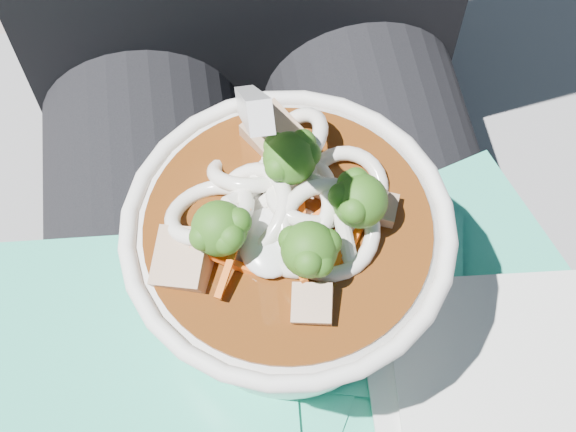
{
  "coord_description": "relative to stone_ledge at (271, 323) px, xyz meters",
  "views": [
    {
      "loc": [
        -0.03,
        -0.18,
        1.09
      ],
      "look_at": [
        -0.0,
        0.01,
        0.74
      ],
      "focal_mm": 50.0,
      "sensor_mm": 36.0,
      "label": 1
    }
  ],
  "objects": [
    {
      "name": "stone_ledge",
      "position": [
        0.0,
        0.0,
        0.0
      ],
      "size": [
        1.03,
        0.56,
        0.46
      ],
      "primitive_type": "cube",
      "rotation": [
        0.0,
        0.0,
        -0.06
      ],
      "color": "slate",
      "rests_on": "ground"
    },
    {
      "name": "lap",
      "position": [
        0.0,
        -0.15,
        0.31
      ],
      "size": [
        0.34,
        0.48,
        0.16
      ],
      "color": "black",
      "rests_on": "stone_ledge"
    },
    {
      "name": "person_body",
      "position": [
        -0.0,
        -0.06,
        0.33
      ],
      "size": [
        0.34,
        0.94,
        1.01
      ],
      "color": "black",
      "rests_on": "ground"
    },
    {
      "name": "plastic_bag",
      "position": [
        -0.02,
        -0.2,
        0.4
      ],
      "size": [
        0.42,
        0.31,
        0.02
      ],
      "color": "#2BB590",
      "rests_on": "lap"
    },
    {
      "name": "napkins",
      "position": [
        0.1,
        -0.23,
        0.41
      ],
      "size": [
        0.16,
        0.17,
        0.01
      ],
      "color": "silver",
      "rests_on": "plastic_bag"
    },
    {
      "name": "udon_bowl",
      "position": [
        -0.0,
        -0.14,
        0.47
      ],
      "size": [
        0.21,
        0.21,
        0.2
      ],
      "color": "white",
      "rests_on": "plastic_bag"
    }
  ]
}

